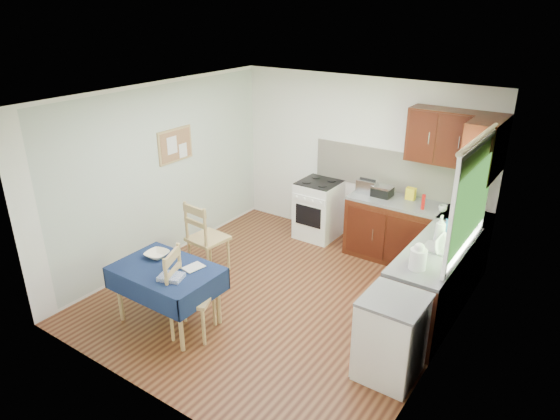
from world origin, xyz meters
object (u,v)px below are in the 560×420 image
Objects in this scene: chair_far at (205,236)px; kettle at (418,257)px; sandwich_press at (382,191)px; dining_table at (167,276)px; dish_rack at (440,248)px; toaster at (367,186)px; chair_near at (187,291)px.

kettle reaches higher than chair_far.
dining_table is at bearing -106.44° from sandwich_press.
dish_rack is (1.22, -1.18, -0.05)m from sandwich_press.
dish_rack is at bearing -32.35° from toaster.
dish_rack reaches higher than dining_table.
kettle is at bearing -171.40° from chair_far.
kettle reaches higher than sandwich_press.
sandwich_press reaches higher than chair_far.
dish_rack is at bearing 60.16° from dining_table.
sandwich_press reaches higher than chair_near.
toaster is (1.04, 2.96, 0.39)m from dining_table.
toaster is 0.23m from sandwich_press.
chair_far is at bearing -177.13° from kettle.
sandwich_press is (1.70, 1.87, 0.42)m from chair_far.
dining_table is 3.16m from toaster.
dish_rack reaches higher than chair_far.
toaster reaches higher than sandwich_press.
dining_table is 4.10× the size of toaster.
dining_table is at bearing -102.81° from toaster.
chair_far reaches higher than chair_near.
toaster is at bearing 128.83° from kettle.
chair_far is 2.41m from toaster.
toaster is 1.86m from dish_rack.
sandwich_press is (1.27, 2.97, 0.37)m from dining_table.
dining_table is at bearing -127.09° from dish_rack.
dining_table is at bearing 63.52° from chair_near.
sandwich_press is 1.70m from dish_rack.
kettle is at bearing 51.54° from dining_table.
toaster is at bearing 158.28° from dish_rack.
chair_near is 2.73× the size of dish_rack.
chair_near is (0.33, -0.02, -0.07)m from dining_table.
kettle is at bearing -49.69° from sandwich_press.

